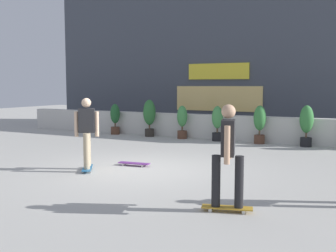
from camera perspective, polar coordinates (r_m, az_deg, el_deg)
name	(u,v)px	position (r m, az deg, el deg)	size (l,w,h in m)	color
ground_plane	(139,169)	(9.80, -4.02, -6.02)	(48.00, 48.00, 0.00)	#B2AFA8
planter_wall	(224,127)	(15.14, 7.78, -0.19)	(18.00, 0.40, 0.90)	beige
building_backdrop	(255,57)	(18.92, 11.96, 9.39)	(20.00, 2.08, 6.50)	#424751
potted_plant_0	(115,118)	(16.75, -7.38, 1.12)	(0.38, 0.38, 1.23)	brown
potted_plant_1	(149,115)	(15.89, -2.61, 1.49)	(0.48, 0.48, 1.43)	#2D2823
potted_plant_2	(182,121)	(15.26, 1.99, 0.72)	(0.38, 0.38, 1.23)	brown
potted_plant_3	(217,122)	(14.72, 6.88, 0.56)	(0.39, 0.39, 1.25)	black
potted_plant_4	(260,122)	(14.27, 12.65, 0.49)	(0.42, 0.42, 1.31)	brown
potted_plant_5	(306,123)	(13.96, 18.72, 0.35)	(0.44, 0.44, 1.35)	black
skater_mid_plaza	(87,131)	(9.65, -11.25, -0.64)	(0.61, 0.78, 1.70)	#266699
skater_by_wall_right	(228,153)	(6.45, 8.34, -3.70)	(0.82, 0.54, 1.70)	#BF8C26
skateboard_near_camera	(134,163)	(10.20, -4.75, -5.21)	(0.82, 0.29, 0.08)	#72338C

